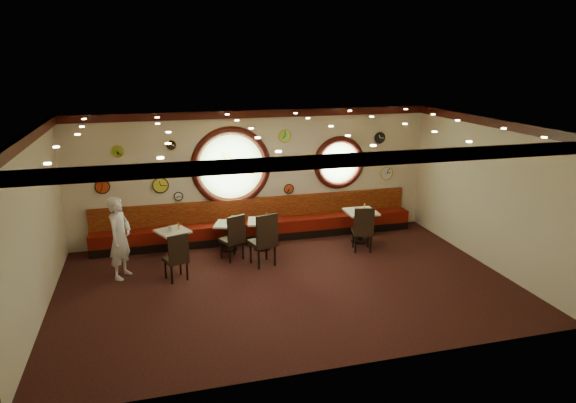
% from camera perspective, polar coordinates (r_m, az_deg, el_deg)
% --- Properties ---
extents(floor, '(9.00, 6.00, 0.00)m').
position_cam_1_polar(floor, '(10.51, -0.13, -9.15)').
color(floor, black).
rests_on(floor, ground).
extents(ceiling, '(9.00, 6.00, 0.02)m').
position_cam_1_polar(ceiling, '(9.61, -0.14, 8.42)').
color(ceiling, '#B38932').
rests_on(ceiling, wall_back).
extents(wall_back, '(9.00, 0.02, 3.20)m').
position_cam_1_polar(wall_back, '(12.77, -3.65, 2.95)').
color(wall_back, beige).
rests_on(wall_back, floor).
extents(wall_front, '(9.00, 0.02, 3.20)m').
position_cam_1_polar(wall_front, '(7.26, 6.11, -7.30)').
color(wall_front, beige).
rests_on(wall_front, floor).
extents(wall_left, '(0.02, 6.00, 3.20)m').
position_cam_1_polar(wall_left, '(9.84, -26.38, -2.65)').
color(wall_left, beige).
rests_on(wall_left, floor).
extents(wall_right, '(0.02, 6.00, 3.20)m').
position_cam_1_polar(wall_right, '(11.89, 21.29, 0.92)').
color(wall_right, beige).
rests_on(wall_right, floor).
extents(molding_back, '(9.00, 0.10, 0.18)m').
position_cam_1_polar(molding_back, '(12.47, -3.73, 9.68)').
color(molding_back, black).
rests_on(molding_back, wall_back).
extents(molding_front, '(9.00, 0.10, 0.18)m').
position_cam_1_polar(molding_front, '(6.85, 6.32, 4.55)').
color(molding_front, black).
rests_on(molding_front, wall_back).
extents(molding_left, '(0.10, 6.00, 0.18)m').
position_cam_1_polar(molding_left, '(9.50, -27.19, 6.05)').
color(molding_left, black).
rests_on(molding_left, wall_back).
extents(molding_right, '(0.10, 6.00, 0.18)m').
position_cam_1_polar(molding_right, '(11.59, 21.84, 8.13)').
color(molding_right, black).
rests_on(molding_right, wall_back).
extents(banquette_base, '(8.00, 0.55, 0.20)m').
position_cam_1_polar(banquette_base, '(12.92, -3.28, -3.81)').
color(banquette_base, black).
rests_on(banquette_base, floor).
extents(banquette_seat, '(8.00, 0.55, 0.30)m').
position_cam_1_polar(banquette_seat, '(12.84, -3.30, -2.76)').
color(banquette_seat, '#5B0D07').
rests_on(banquette_seat, banquette_base).
extents(banquette_back, '(8.00, 0.10, 0.55)m').
position_cam_1_polar(banquette_back, '(12.93, -3.53, -0.78)').
color(banquette_back, '#5E0708').
rests_on(banquette_back, wall_back).
extents(porthole_left_glass, '(1.66, 0.02, 1.66)m').
position_cam_1_polar(porthole_left_glass, '(12.61, -6.34, 3.88)').
color(porthole_left_glass, '#8EC274').
rests_on(porthole_left_glass, wall_back).
extents(porthole_left_frame, '(1.98, 0.18, 1.98)m').
position_cam_1_polar(porthole_left_frame, '(12.59, -6.33, 3.87)').
color(porthole_left_frame, black).
rests_on(porthole_left_frame, wall_back).
extents(porthole_left_ring, '(1.61, 0.03, 1.61)m').
position_cam_1_polar(porthole_left_ring, '(12.56, -6.31, 3.84)').
color(porthole_left_ring, gold).
rests_on(porthole_left_ring, wall_back).
extents(porthole_right_glass, '(1.10, 0.02, 1.10)m').
position_cam_1_polar(porthole_right_glass, '(13.33, 5.66, 4.33)').
color(porthole_right_glass, '#8EC274').
rests_on(porthole_right_glass, wall_back).
extents(porthole_right_frame, '(1.38, 0.18, 1.38)m').
position_cam_1_polar(porthole_right_frame, '(13.31, 5.69, 4.32)').
color(porthole_right_frame, black).
rests_on(porthole_right_frame, wall_back).
extents(porthole_right_ring, '(1.09, 0.03, 1.09)m').
position_cam_1_polar(porthole_right_ring, '(13.28, 5.73, 4.30)').
color(porthole_right_ring, gold).
rests_on(porthole_right_ring, wall_back).
extents(wall_clock_0, '(0.28, 0.03, 0.28)m').
position_cam_1_polar(wall_clock_0, '(13.62, 10.15, 6.98)').
color(wall_clock_0, black).
rests_on(wall_clock_0, wall_back).
extents(wall_clock_1, '(0.24, 0.03, 0.24)m').
position_cam_1_polar(wall_clock_1, '(13.02, 0.08, 1.42)').
color(wall_clock_1, '#DD471A').
rests_on(wall_clock_1, wall_back).
extents(wall_clock_2, '(0.26, 0.03, 0.26)m').
position_cam_1_polar(wall_clock_2, '(12.36, -18.43, 5.29)').
color(wall_clock_2, '#84AF23').
rests_on(wall_clock_2, wall_back).
extents(wall_clock_3, '(0.20, 0.03, 0.20)m').
position_cam_1_polar(wall_clock_3, '(12.60, -12.08, 0.57)').
color(wall_clock_3, white).
rests_on(wall_clock_3, wall_back).
extents(wall_clock_4, '(0.24, 0.03, 0.24)m').
position_cam_1_polar(wall_clock_4, '(12.33, -12.88, 6.15)').
color(wall_clock_4, black).
rests_on(wall_clock_4, wall_back).
extents(wall_clock_5, '(0.36, 0.03, 0.36)m').
position_cam_1_polar(wall_clock_5, '(12.51, -13.98, 1.77)').
color(wall_clock_5, yellow).
rests_on(wall_clock_5, wall_back).
extents(wall_clock_6, '(0.32, 0.03, 0.32)m').
position_cam_1_polar(wall_clock_6, '(12.55, -19.93, 1.56)').
color(wall_clock_6, red).
rests_on(wall_clock_6, wall_back).
extents(wall_clock_7, '(0.22, 0.03, 0.22)m').
position_cam_1_polar(wall_clock_7, '(12.99, 2.22, 4.77)').
color(wall_clock_7, '#F3F051').
rests_on(wall_clock_7, wall_back).
extents(wall_clock_8, '(0.34, 0.03, 0.34)m').
position_cam_1_polar(wall_clock_8, '(13.90, 10.90, 3.13)').
color(wall_clock_8, white).
rests_on(wall_clock_8, wall_back).
extents(wall_clock_9, '(0.30, 0.03, 0.30)m').
position_cam_1_polar(wall_clock_9, '(12.72, -0.36, 7.29)').
color(wall_clock_9, '#91E447').
rests_on(wall_clock_9, wall_back).
extents(table_a, '(0.85, 0.85, 0.71)m').
position_cam_1_polar(table_a, '(11.79, -12.62, -4.35)').
color(table_a, black).
rests_on(table_a, floor).
extents(table_b, '(0.77, 0.77, 0.66)m').
position_cam_1_polar(table_b, '(12.20, -6.63, -3.52)').
color(table_b, black).
rests_on(table_b, floor).
extents(table_c, '(0.77, 0.77, 0.71)m').
position_cam_1_polar(table_c, '(12.19, -2.91, -3.30)').
color(table_c, black).
rests_on(table_c, floor).
extents(table_d, '(0.74, 0.74, 0.80)m').
position_cam_1_polar(table_d, '(12.75, 8.06, -2.31)').
color(table_d, black).
rests_on(table_d, floor).
extents(chair_a, '(0.54, 0.54, 0.63)m').
position_cam_1_polar(chair_a, '(10.68, -12.23, -5.73)').
color(chair_a, black).
rests_on(chair_a, floor).
extents(chair_b, '(0.59, 0.59, 0.66)m').
position_cam_1_polar(chair_b, '(11.52, -6.01, -3.67)').
color(chair_b, black).
rests_on(chair_b, floor).
extents(chair_c, '(0.62, 0.62, 0.75)m').
position_cam_1_polar(chair_c, '(11.12, -2.60, -3.89)').
color(chair_c, black).
rests_on(chair_c, floor).
extents(chair_d, '(0.55, 0.55, 0.68)m').
position_cam_1_polar(chair_d, '(12.07, 8.36, -2.76)').
color(chair_d, black).
rests_on(chair_d, floor).
extents(condiment_a_salt, '(0.04, 0.04, 0.10)m').
position_cam_1_polar(condiment_a_salt, '(11.68, -13.06, -2.94)').
color(condiment_a_salt, silver).
rests_on(condiment_a_salt, table_a).
extents(condiment_b_salt, '(0.03, 0.03, 0.09)m').
position_cam_1_polar(condiment_b_salt, '(12.20, -6.88, -2.12)').
color(condiment_b_salt, silver).
rests_on(condiment_b_salt, table_b).
extents(condiment_c_salt, '(0.03, 0.03, 0.09)m').
position_cam_1_polar(condiment_c_salt, '(12.12, -3.44, -1.88)').
color(condiment_c_salt, silver).
rests_on(condiment_c_salt, table_c).
extents(condiment_d_salt, '(0.03, 0.03, 0.09)m').
position_cam_1_polar(condiment_d_salt, '(12.70, 7.46, -0.75)').
color(condiment_d_salt, silver).
rests_on(condiment_d_salt, table_d).
extents(condiment_a_pepper, '(0.04, 0.04, 0.11)m').
position_cam_1_polar(condiment_a_pepper, '(11.62, -12.88, -3.02)').
color(condiment_a_pepper, silver).
rests_on(condiment_a_pepper, table_a).
extents(condiment_b_pepper, '(0.03, 0.03, 0.09)m').
position_cam_1_polar(condiment_b_pepper, '(12.12, -6.83, -2.22)').
color(condiment_b_pepper, silver).
rests_on(condiment_b_pepper, table_b).
extents(condiment_c_pepper, '(0.03, 0.03, 0.09)m').
position_cam_1_polar(condiment_c_pepper, '(12.03, -2.96, -2.01)').
color(condiment_c_pepper, silver).
rests_on(condiment_c_pepper, table_c).
extents(condiment_d_pepper, '(0.04, 0.04, 0.11)m').
position_cam_1_polar(condiment_d_pepper, '(12.59, 8.51, -0.90)').
color(condiment_d_pepper, silver).
rests_on(condiment_d_pepper, table_d).
extents(condiment_a_bottle, '(0.05, 0.05, 0.16)m').
position_cam_1_polar(condiment_a_bottle, '(11.72, -12.06, -2.65)').
color(condiment_a_bottle, gold).
rests_on(condiment_a_bottle, table_a).
extents(condiment_b_bottle, '(0.05, 0.05, 0.15)m').
position_cam_1_polar(condiment_b_bottle, '(12.22, -6.19, -1.90)').
color(condiment_b_bottle, gold).
rests_on(condiment_b_bottle, table_b).
extents(condiment_c_bottle, '(0.05, 0.05, 0.16)m').
position_cam_1_polar(condiment_c_bottle, '(12.17, -2.34, -1.62)').
color(condiment_c_bottle, gold).
rests_on(condiment_c_bottle, table_c).
extents(condiment_d_bottle, '(0.04, 0.04, 0.14)m').
position_cam_1_polar(condiment_d_bottle, '(12.80, 8.49, -0.53)').
color(condiment_d_bottle, gold).
rests_on(condiment_d_bottle, table_d).
extents(waiter, '(0.66, 0.75, 1.72)m').
position_cam_1_polar(waiter, '(11.07, -18.17, -3.85)').
color(waiter, white).
rests_on(waiter, floor).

